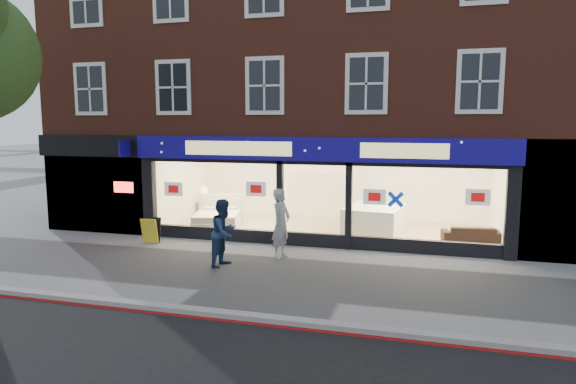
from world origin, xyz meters
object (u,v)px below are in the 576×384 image
at_px(sofa, 471,234).
at_px(pedestrian_blue, 224,233).
at_px(a_board, 151,230).
at_px(pedestrian_grey, 281,224).
at_px(display_bed, 218,219).
at_px(mattress_stack, 375,219).

bearing_deg(sofa, pedestrian_blue, 24.73).
bearing_deg(sofa, a_board, 6.15).
height_order(a_board, pedestrian_grey, pedestrian_grey).
bearing_deg(pedestrian_grey, a_board, 95.96).
relative_size(display_bed, pedestrian_blue, 1.26).
bearing_deg(pedestrian_blue, sofa, -47.60).
height_order(display_bed, sofa, display_bed).
xyz_separation_m(display_bed, a_board, (-1.24, -2.29, -0.00)).
height_order(mattress_stack, pedestrian_grey, pedestrian_grey).
relative_size(a_board, pedestrian_grey, 0.41).
distance_m(mattress_stack, sofa, 3.09).
bearing_deg(mattress_stack, pedestrian_blue, -125.44).
xyz_separation_m(display_bed, mattress_stack, (5.31, 0.78, 0.13)).
bearing_deg(pedestrian_blue, mattress_stack, -25.28).
bearing_deg(display_bed, pedestrian_grey, -57.03).
bearing_deg(display_bed, mattress_stack, -6.25).
bearing_deg(sofa, pedestrian_grey, 21.69).
relative_size(sofa, pedestrian_grey, 0.90).
xyz_separation_m(mattress_stack, a_board, (-6.56, -3.06, -0.13)).
relative_size(sofa, pedestrian_blue, 0.98).
relative_size(pedestrian_grey, pedestrian_blue, 1.09).
height_order(display_bed, pedestrian_grey, pedestrian_grey).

